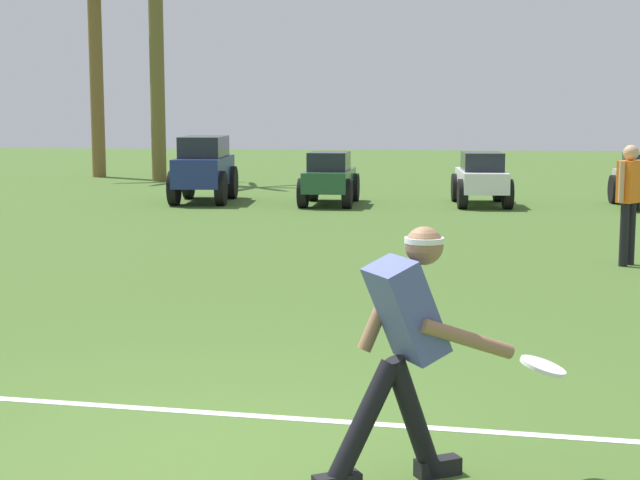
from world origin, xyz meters
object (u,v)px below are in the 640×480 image
at_px(frisbee_in_flight, 543,366).
at_px(parked_car_slot_a, 204,167).
at_px(palm_tree_left_of_centre, 156,40).
at_px(frisbee_thrower, 405,341).
at_px(parked_car_slot_c, 481,178).
at_px(parked_car_slot_b, 329,177).
at_px(teammate_near_sideline, 629,193).
at_px(palm_tree_far_left, 96,53).

relative_size(frisbee_in_flight, parked_car_slot_a, 0.12).
relative_size(parked_car_slot_a, palm_tree_left_of_centre, 0.37).
relative_size(frisbee_thrower, parked_car_slot_c, 0.63).
distance_m(parked_car_slot_a, parked_car_slot_b, 2.75).
relative_size(frisbee_thrower, teammate_near_sideline, 0.91).
bearing_deg(palm_tree_left_of_centre, parked_car_slot_a, -65.03).
bearing_deg(palm_tree_far_left, palm_tree_left_of_centre, -32.54).
distance_m(parked_car_slot_a, palm_tree_left_of_centre, 6.76).
bearing_deg(teammate_near_sideline, frisbee_thrower, -108.92).
height_order(frisbee_in_flight, parked_car_slot_b, parked_car_slot_b).
xyz_separation_m(teammate_near_sideline, parked_car_slot_a, (-7.39, 7.63, -0.20)).
xyz_separation_m(parked_car_slot_a, palm_tree_far_left, (-4.72, 6.85, 2.80)).
bearing_deg(frisbee_thrower, parked_car_slot_b, 97.63).
bearing_deg(frisbee_in_flight, parked_car_slot_a, 110.03).
distance_m(parked_car_slot_a, palm_tree_far_left, 8.77).
bearing_deg(parked_car_slot_c, parked_car_slot_a, 179.67).
bearing_deg(frisbee_in_flight, frisbee_thrower, -164.99).
distance_m(frisbee_in_flight, palm_tree_left_of_centre, 22.34).
xyz_separation_m(frisbee_thrower, palm_tree_far_left, (-9.47, 22.18, 2.75)).
xyz_separation_m(frisbee_in_flight, parked_car_slot_c, (0.36, 15.09, -0.06)).
xyz_separation_m(frisbee_in_flight, parked_car_slot_b, (-2.78, 14.88, -0.06)).
distance_m(palm_tree_far_left, palm_tree_left_of_centre, 2.59).
xyz_separation_m(parked_car_slot_a, parked_car_slot_c, (5.87, -0.03, -0.18)).
relative_size(frisbee_in_flight, parked_car_slot_c, 0.13).
height_order(teammate_near_sideline, parked_car_slot_a, teammate_near_sideline).
bearing_deg(teammate_near_sideline, parked_car_slot_a, 134.11).
bearing_deg(frisbee_thrower, palm_tree_left_of_centre, 109.33).
bearing_deg(parked_car_slot_a, frisbee_thrower, -72.78).
relative_size(frisbee_thrower, palm_tree_left_of_centre, 0.22).
distance_m(teammate_near_sideline, parked_car_slot_b, 8.73).
bearing_deg(parked_car_slot_b, parked_car_slot_c, 3.98).
relative_size(parked_car_slot_a, palm_tree_far_left, 0.40).
bearing_deg(frisbee_thrower, parked_car_slot_c, 85.80).
distance_m(frisbee_thrower, frisbee_in_flight, 0.81).
bearing_deg(palm_tree_left_of_centre, frisbee_thrower, -70.67).
height_order(frisbee_thrower, parked_car_slot_b, frisbee_thrower).
distance_m(frisbee_in_flight, parked_car_slot_b, 15.13).
bearing_deg(parked_car_slot_b, frisbee_in_flight, -79.40).
height_order(parked_car_slot_b, palm_tree_far_left, palm_tree_far_left).
distance_m(frisbee_in_flight, parked_car_slot_c, 15.10).
distance_m(parked_car_slot_a, parked_car_slot_c, 5.88).
height_order(parked_car_slot_a, palm_tree_far_left, palm_tree_far_left).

